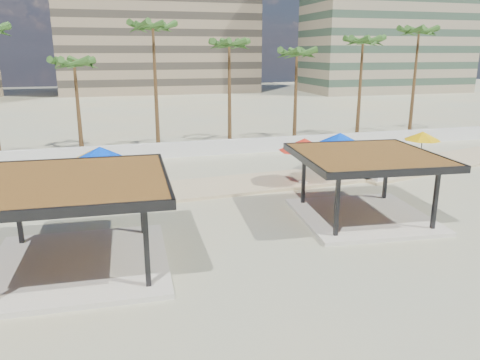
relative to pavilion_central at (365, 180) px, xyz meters
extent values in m
plane|color=tan|center=(-4.92, 0.26, -1.96)|extent=(200.00, 200.00, 0.00)
cube|color=#C6B284|center=(-16.92, 7.76, -1.90)|extent=(16.40, 6.19, 0.24)
cube|color=#C6B284|center=(-2.92, 7.26, -1.90)|extent=(16.24, 5.11, 0.24)
cube|color=#C6B284|center=(11.08, 8.76, -1.90)|extent=(16.49, 7.75, 0.24)
cube|color=silver|center=(-4.92, 16.26, -1.36)|extent=(56.00, 0.30, 1.20)
cube|color=#847259|center=(-0.92, 78.26, 12.04)|extent=(38.00, 16.00, 28.00)
cube|color=gray|center=(43.08, 66.26, 15.04)|extent=(32.00, 15.00, 34.00)
cube|color=beige|center=(0.00, 0.00, -1.87)|extent=(6.74, 6.74, 0.19)
cube|color=black|center=(-2.55, -2.11, -0.37)|extent=(0.18, 0.18, 2.81)
cube|color=black|center=(-2.11, 2.55, -0.37)|extent=(0.18, 0.18, 2.81)
cube|color=black|center=(2.11, -2.55, -0.37)|extent=(0.18, 0.18, 2.81)
cube|color=black|center=(2.55, 2.11, -0.37)|extent=(0.18, 0.18, 2.81)
cube|color=brown|center=(0.00, 0.00, 1.17)|extent=(6.94, 6.94, 0.26)
cube|color=black|center=(-0.30, -3.17, 1.17)|extent=(6.44, 0.73, 0.32)
cube|color=black|center=(0.30, 3.17, 1.17)|extent=(6.44, 0.73, 0.32)
cube|color=black|center=(-3.17, 0.30, 1.17)|extent=(0.73, 6.44, 0.32)
cube|color=black|center=(3.17, -0.30, 1.17)|extent=(0.73, 6.44, 0.32)
cube|color=beige|center=(-13.28, -1.89, -1.86)|extent=(6.95, 6.95, 0.20)
cube|color=black|center=(-15.68, 0.74, -0.25)|extent=(0.19, 0.19, 3.02)
cube|color=black|center=(-10.88, -4.52, -0.25)|extent=(0.19, 0.19, 3.02)
cube|color=black|center=(-10.65, 0.51, -0.25)|extent=(0.19, 0.19, 3.02)
cube|color=brown|center=(-13.28, -1.89, 1.41)|extent=(7.16, 7.16, 0.28)
cube|color=black|center=(-13.44, -5.32, 1.41)|extent=(6.95, 0.44, 0.34)
cube|color=black|center=(-13.13, 1.53, 1.41)|extent=(6.95, 0.44, 0.34)
cube|color=black|center=(-9.86, -2.05, 1.41)|extent=(0.44, 6.95, 0.34)
cylinder|color=beige|center=(-12.72, 7.07, -1.72)|extent=(0.51, 0.51, 0.12)
cylinder|color=#262628|center=(-12.72, 7.07, -0.57)|extent=(0.07, 0.07, 2.42)
cone|color=#DAA405|center=(-12.72, 7.07, 0.47)|extent=(3.78, 3.78, 0.71)
cylinder|color=beige|center=(-0.57, 6.06, -1.72)|extent=(0.54, 0.54, 0.13)
cylinder|color=#262628|center=(-0.57, 6.06, -0.48)|extent=(0.08, 0.08, 2.61)
cone|color=red|center=(-0.57, 6.06, 0.64)|extent=(3.99, 3.99, 0.76)
cylinder|color=beige|center=(3.17, 8.70, -1.72)|extent=(0.49, 0.49, 0.12)
cylinder|color=#262628|center=(3.17, 8.70, -0.61)|extent=(0.07, 0.07, 2.34)
cone|color=#003BDE|center=(3.17, 8.70, 0.40)|extent=(3.12, 3.12, 0.68)
cylinder|color=beige|center=(9.76, 8.79, -1.73)|extent=(0.44, 0.44, 0.11)
cylinder|color=#262628|center=(9.76, 8.79, -0.71)|extent=(0.06, 0.06, 2.13)
cone|color=#DAA405|center=(9.76, 8.79, 0.20)|extent=(2.85, 2.85, 0.62)
cylinder|color=beige|center=(-12.34, 6.06, -1.71)|extent=(0.57, 0.57, 0.14)
cylinder|color=#262628|center=(-12.34, 6.06, -0.42)|extent=(0.08, 0.08, 2.73)
cone|color=#003BDE|center=(-12.34, 6.06, 0.75)|extent=(3.42, 3.42, 0.80)
cube|color=white|center=(-10.45, 8.88, -1.63)|extent=(1.05, 2.24, 0.30)
cube|color=white|center=(-10.45, 8.88, -1.45)|extent=(1.05, 2.24, 0.06)
cube|color=white|center=(-10.57, 9.71, -1.19)|extent=(0.81, 0.84, 0.55)
cube|color=white|center=(5.21, 7.20, -1.62)|extent=(0.96, 2.31, 0.32)
cube|color=white|center=(5.21, 7.20, -1.43)|extent=(0.96, 2.31, 0.07)
cube|color=white|center=(5.27, 8.08, -1.16)|extent=(0.80, 0.83, 0.57)
cube|color=white|center=(4.33, 6.06, -1.65)|extent=(0.69, 1.91, 0.27)
cube|color=white|center=(4.33, 6.06, -1.49)|extent=(0.69, 1.91, 0.06)
cube|color=white|center=(4.32, 6.80, -1.26)|extent=(0.64, 0.66, 0.48)
cube|color=white|center=(5.96, 9.34, -1.63)|extent=(1.99, 1.99, 0.29)
cube|color=white|center=(5.96, 9.34, -1.46)|extent=(1.99, 1.99, 0.06)
cube|color=white|center=(6.54, 9.91, -1.21)|extent=(0.99, 0.99, 0.53)
cone|color=brown|center=(-13.92, 18.36, 1.71)|extent=(0.36, 0.36, 7.34)
ellipsoid|color=#2E591F|center=(-13.92, 18.36, 5.13)|extent=(3.00, 3.00, 1.80)
cone|color=brown|center=(-7.92, 19.16, 3.05)|extent=(0.36, 0.36, 10.02)
ellipsoid|color=#2E591F|center=(-7.92, 19.16, 7.81)|extent=(3.00, 3.00, 1.80)
cone|color=brown|center=(-1.92, 18.66, 2.41)|extent=(0.36, 0.36, 8.74)
ellipsoid|color=#2E591F|center=(-1.92, 18.66, 6.53)|extent=(3.00, 3.00, 1.80)
cone|color=brown|center=(4.08, 18.86, 2.06)|extent=(0.36, 0.36, 8.03)
ellipsoid|color=#2E591F|center=(4.08, 18.86, 5.82)|extent=(3.00, 3.00, 1.80)
cone|color=brown|center=(10.08, 18.46, 2.56)|extent=(0.36, 0.36, 9.05)
ellipsoid|color=#2E591F|center=(10.08, 18.46, 6.84)|extent=(3.00, 3.00, 1.80)
cone|color=brown|center=(16.08, 19.06, 3.02)|extent=(0.36, 0.36, 9.96)
ellipsoid|color=#2E591F|center=(16.08, 19.06, 7.75)|extent=(3.00, 3.00, 1.80)
camera|label=1|loc=(-11.83, -19.40, 6.04)|focal=35.00mm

